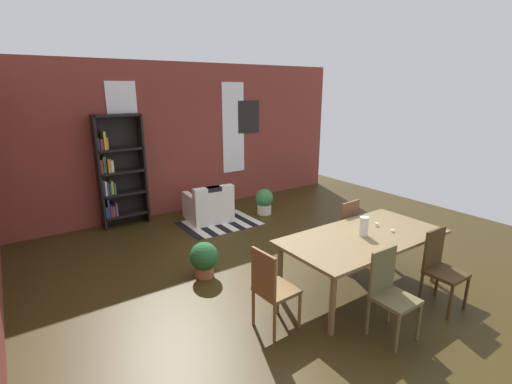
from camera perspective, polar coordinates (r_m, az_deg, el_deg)
ground_plane at (r=5.36m, az=6.06°, el=-12.70°), size 9.38×9.38×0.00m
back_wall_brick at (r=7.92m, az=-11.29°, el=8.10°), size 7.84×0.12×3.06m
window_pane_0 at (r=7.44m, az=-19.67°, el=8.20°), size 0.55×0.02×1.99m
window_pane_1 at (r=8.38m, az=-3.55°, el=9.85°), size 0.55×0.02×1.99m
dining_table at (r=4.90m, az=16.27°, el=-7.23°), size 2.17×1.09×0.76m
vase_on_table at (r=4.82m, az=16.38°, el=-5.13°), size 0.11×0.11×0.25m
tealight_candle_0 at (r=5.23m, az=18.18°, el=-4.81°), size 0.04×0.04×0.05m
tealight_candle_1 at (r=5.09m, az=20.42°, el=-5.67°), size 0.04×0.04×0.03m
dining_chair_far_right at (r=5.77m, az=13.35°, el=-5.34°), size 0.42×0.42×0.95m
dining_chair_near_left at (r=4.21m, az=20.04°, el=-14.23°), size 0.40×0.40×0.95m
dining_chair_head_left at (r=4.04m, az=2.42°, el=-14.52°), size 0.42×0.42×0.95m
dining_chair_near_right at (r=4.97m, az=26.73°, el=-10.24°), size 0.40×0.40×0.95m
bookshelf_tall at (r=7.32m, az=-20.62°, el=2.85°), size 0.85×0.30×2.10m
armchair_white at (r=7.37m, az=-7.34°, el=-2.28°), size 0.87×0.87×0.75m
potted_plant_by_shelf at (r=7.67m, az=1.29°, el=-1.36°), size 0.37×0.37×0.53m
potted_plant_corner at (r=5.24m, az=-8.06°, el=-10.14°), size 0.40×0.40×0.50m
striped_rug at (r=7.25m, az=-5.73°, el=-4.84°), size 1.45×1.06×0.01m
framed_picture at (r=8.58m, az=-1.18°, el=11.58°), size 0.56×0.03×0.72m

